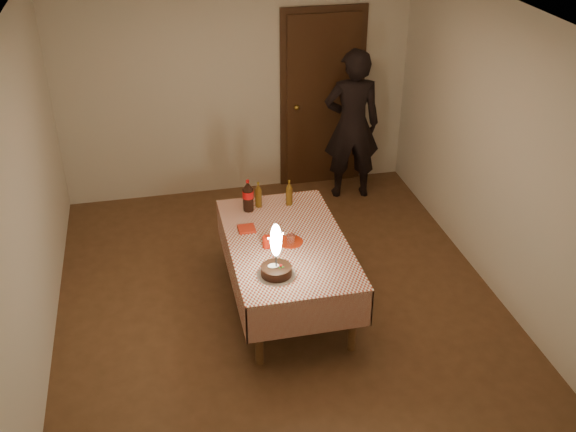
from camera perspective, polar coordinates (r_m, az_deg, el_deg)
The scene contains 12 objects.
ground at distance 6.34m, azimuth -0.86°, elevation -6.80°, with size 4.00×4.50×0.01m, color brown.
room_shell at distance 5.58m, azimuth -0.81°, elevation 7.42°, with size 4.04×4.54×2.62m.
dining_table at distance 5.93m, azimuth -0.10°, elevation -2.86°, with size 1.02×1.72×0.67m.
birthday_cake at distance 5.38m, azimuth -1.01°, elevation -3.87°, with size 0.31×0.31×0.48m.
red_plate at distance 5.86m, azimuth 0.21°, elevation -2.20°, with size 0.22×0.22×0.01m, color #AB250B.
red_cup at distance 5.77m, azimuth -1.79°, elevation -2.20°, with size 0.08×0.08×0.10m, color red.
clear_cup at distance 5.81m, azimuth 0.23°, elevation -2.02°, with size 0.07×0.07×0.09m, color white.
napkin_stack at distance 6.04m, azimuth -3.52°, elevation -1.08°, with size 0.15×0.15×0.02m, color #B12714.
cola_bottle at distance 6.28m, azimuth -3.41°, elevation 1.71°, with size 0.10×0.10×0.32m.
amber_bottle_left at distance 6.36m, azimuth -2.52°, elevation 1.76°, with size 0.06×0.06×0.25m.
amber_bottle_right at distance 6.39m, azimuth 0.10°, elevation 1.93°, with size 0.06×0.06×0.25m.
photographer at distance 7.72m, azimuth 5.43°, elevation 7.70°, with size 0.69×0.50×1.76m.
Camera 1 is at (-1.01, -4.97, 3.81)m, focal length 42.00 mm.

